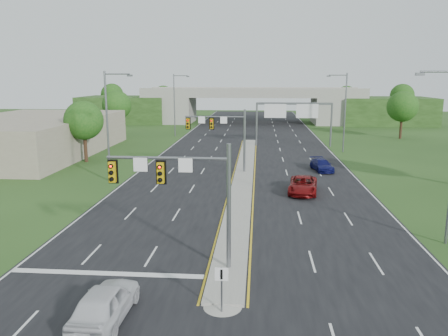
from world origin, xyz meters
name	(u,v)px	position (x,y,z in m)	size (l,w,h in m)	color
ground	(229,270)	(0.00, 0.00, 0.00)	(240.00, 240.00, 0.00)	#213E16
road	(247,157)	(0.00, 35.00, 0.01)	(24.00, 160.00, 0.02)	black
median	(244,176)	(0.00, 23.00, 0.10)	(2.00, 54.00, 0.16)	gray
median_nose	(223,305)	(0.00, -4.00, 0.10)	(2.00, 2.00, 0.16)	gray
lane_markings	(240,166)	(-0.60, 28.91, 0.02)	(23.72, 160.00, 0.01)	gold
signal_mast_near	(186,186)	(-2.26, -0.07, 4.73)	(6.62, 0.60, 7.00)	slate
signal_mast_far	(224,130)	(-2.26, 24.93, 4.73)	(6.62, 0.60, 7.00)	slate
keep_right_sign	(222,282)	(0.00, -4.53, 1.52)	(0.60, 0.13, 2.20)	slate
sign_gantry	(293,112)	(6.68, 44.92, 5.24)	(11.58, 0.44, 6.67)	slate
overpass	(252,108)	(0.00, 80.00, 3.55)	(80.00, 14.00, 8.10)	gray
lightpole_l_mid	(109,121)	(-13.30, 20.00, 6.10)	(2.85, 0.25, 11.00)	slate
lightpole_l_far	(175,102)	(-13.30, 55.00, 6.10)	(2.85, 0.25, 11.00)	slate
lightpole_r_far	(344,109)	(13.30, 40.00, 6.10)	(2.85, 0.25, 11.00)	slate
tree_l_near	(84,120)	(-20.00, 30.00, 5.18)	(4.80, 4.80, 7.60)	#382316
tree_l_mid	(117,105)	(-24.00, 55.00, 5.51)	(5.20, 5.20, 8.12)	#382316
tree_r_mid	(403,107)	(26.00, 55.00, 5.51)	(5.20, 5.20, 8.12)	#382316
tree_back_a	(112,95)	(-38.00, 94.00, 5.84)	(6.00, 6.00, 8.85)	#382316
tree_back_b	(163,96)	(-24.00, 94.00, 5.51)	(5.60, 5.60, 8.32)	#382316
tree_back_c	(346,97)	(24.00, 94.00, 5.51)	(5.60, 5.60, 8.32)	#382316
tree_back_d	(402,96)	(38.00, 94.00, 5.84)	(6.00, 6.00, 8.85)	#382316
commercial_building	(29,136)	(-30.00, 35.00, 2.50)	(18.00, 30.00, 5.00)	gray
car_white	(105,303)	(-4.97, -5.50, 0.84)	(1.94, 4.82, 1.64)	silver
car_far_a	(303,185)	(5.63, 16.80, 0.76)	(2.46, 5.35, 1.49)	maroon
car_far_b	(322,165)	(8.71, 26.82, 0.67)	(1.81, 4.46, 1.30)	#0C0F4C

